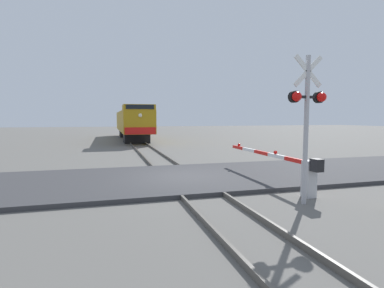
# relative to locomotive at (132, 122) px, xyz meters

# --- Properties ---
(ground_plane) EXTENTS (160.00, 160.00, 0.00)m
(ground_plane) POSITION_rel_locomotive_xyz_m (0.00, -24.69, -2.03)
(ground_plane) COLOR #605E59
(rail_track_left) EXTENTS (0.08, 80.00, 0.15)m
(rail_track_left) POSITION_rel_locomotive_xyz_m (-0.72, -24.69, -1.96)
(rail_track_left) COLOR #59544C
(rail_track_left) RESTS_ON ground_plane
(rail_track_right) EXTENTS (0.08, 80.00, 0.15)m
(rail_track_right) POSITION_rel_locomotive_xyz_m (0.72, -24.69, -1.96)
(rail_track_right) COLOR #59544C
(rail_track_right) RESTS_ON ground_plane
(road_surface) EXTENTS (36.00, 6.06, 0.16)m
(road_surface) POSITION_rel_locomotive_xyz_m (0.00, -24.69, -1.96)
(road_surface) COLOR #38383A
(road_surface) RESTS_ON ground_plane
(locomotive) EXTENTS (2.99, 18.58, 3.83)m
(locomotive) POSITION_rel_locomotive_xyz_m (0.00, 0.00, 0.00)
(locomotive) COLOR black
(locomotive) RESTS_ON ground_plane
(crossing_signal) EXTENTS (1.18, 0.33, 4.42)m
(crossing_signal) POSITION_rel_locomotive_xyz_m (2.72, -29.18, 0.75)
(crossing_signal) COLOR #ADADB2
(crossing_signal) RESTS_ON ground_plane
(crossing_gate) EXTENTS (0.36, 6.64, 1.32)m
(crossing_gate) POSITION_rel_locomotive_xyz_m (3.35, -27.61, -1.20)
(crossing_gate) COLOR silver
(crossing_gate) RESTS_ON ground_plane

